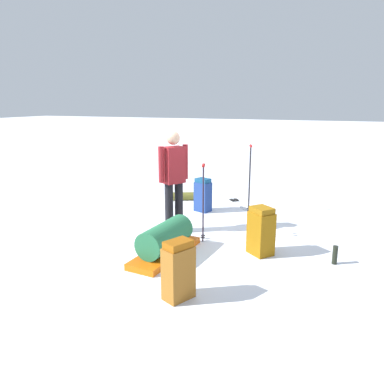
{
  "coord_description": "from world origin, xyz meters",
  "views": [
    {
      "loc": [
        5.59,
        2.23,
        2.17
      ],
      "look_at": [
        0.0,
        0.0,
        0.7
      ],
      "focal_mm": 34.93,
      "sensor_mm": 36.0,
      "label": 1
    }
  ],
  "objects_px": {
    "ski_pair_near": "(234,201)",
    "backpack_bright": "(261,231)",
    "backpack_small_spare": "(178,271)",
    "sleeping_mat_rolled": "(184,196)",
    "ski_poles_planted_near": "(250,176)",
    "ski_poles_planted_far": "(203,198)",
    "gear_sled": "(165,241)",
    "skier_standing": "(174,177)",
    "backpack_large_dark": "(203,195)",
    "thermos_bottle": "(335,255)"
  },
  "relations": [
    {
      "from": "skier_standing",
      "to": "backpack_bright",
      "type": "distance_m",
      "value": 1.73
    },
    {
      "from": "ski_poles_planted_near",
      "to": "skier_standing",
      "type": "bearing_deg",
      "value": -30.66
    },
    {
      "from": "ski_poles_planted_near",
      "to": "thermos_bottle",
      "type": "height_order",
      "value": "ski_poles_planted_near"
    },
    {
      "from": "ski_pair_near",
      "to": "ski_poles_planted_near",
      "type": "relative_size",
      "value": 1.16
    },
    {
      "from": "backpack_large_dark",
      "to": "thermos_bottle",
      "type": "height_order",
      "value": "backpack_large_dark"
    },
    {
      "from": "gear_sled",
      "to": "sleeping_mat_rolled",
      "type": "xyz_separation_m",
      "value": [
        -2.96,
        -0.96,
        -0.13
      ]
    },
    {
      "from": "skier_standing",
      "to": "ski_poles_planted_near",
      "type": "relative_size",
      "value": 1.25
    },
    {
      "from": "ski_pair_near",
      "to": "ski_poles_planted_near",
      "type": "xyz_separation_m",
      "value": [
        0.72,
        0.5,
        0.74
      ]
    },
    {
      "from": "backpack_bright",
      "to": "thermos_bottle",
      "type": "xyz_separation_m",
      "value": [
        -0.03,
        1.02,
        -0.22
      ]
    },
    {
      "from": "skier_standing",
      "to": "backpack_small_spare",
      "type": "xyz_separation_m",
      "value": [
        2.01,
        0.97,
        -0.62
      ]
    },
    {
      "from": "ski_pair_near",
      "to": "backpack_small_spare",
      "type": "height_order",
      "value": "backpack_small_spare"
    },
    {
      "from": "backpack_small_spare",
      "to": "ski_poles_planted_far",
      "type": "distance_m",
      "value": 1.88
    },
    {
      "from": "sleeping_mat_rolled",
      "to": "thermos_bottle",
      "type": "bearing_deg",
      "value": 53.88
    },
    {
      "from": "backpack_bright",
      "to": "backpack_small_spare",
      "type": "xyz_separation_m",
      "value": [
        1.6,
        -0.59,
        -0.01
      ]
    },
    {
      "from": "backpack_large_dark",
      "to": "backpack_bright",
      "type": "relative_size",
      "value": 0.96
    },
    {
      "from": "skier_standing",
      "to": "thermos_bottle",
      "type": "bearing_deg",
      "value": 81.54
    },
    {
      "from": "ski_poles_planted_near",
      "to": "ski_poles_planted_far",
      "type": "relative_size",
      "value": 1.1
    },
    {
      "from": "ski_poles_planted_near",
      "to": "backpack_large_dark",
      "type": "bearing_deg",
      "value": -75.11
    },
    {
      "from": "backpack_small_spare",
      "to": "ski_poles_planted_near",
      "type": "height_order",
      "value": "ski_poles_planted_near"
    },
    {
      "from": "skier_standing",
      "to": "ski_poles_planted_far",
      "type": "xyz_separation_m",
      "value": [
        0.2,
        0.6,
        -0.26
      ]
    },
    {
      "from": "backpack_large_dark",
      "to": "ski_pair_near",
      "type": "bearing_deg",
      "value": 157.87
    },
    {
      "from": "ski_poles_planted_far",
      "to": "backpack_small_spare",
      "type": "bearing_deg",
      "value": 11.62
    },
    {
      "from": "thermos_bottle",
      "to": "gear_sled",
      "type": "bearing_deg",
      "value": -75.19
    },
    {
      "from": "ski_poles_planted_far",
      "to": "gear_sled",
      "type": "relative_size",
      "value": 0.89
    },
    {
      "from": "ski_pair_near",
      "to": "gear_sled",
      "type": "distance_m",
      "value": 3.27
    },
    {
      "from": "ski_poles_planted_far",
      "to": "thermos_bottle",
      "type": "height_order",
      "value": "ski_poles_planted_far"
    },
    {
      "from": "backpack_large_dark",
      "to": "gear_sled",
      "type": "distance_m",
      "value": 2.32
    },
    {
      "from": "backpack_large_dark",
      "to": "skier_standing",
      "type": "bearing_deg",
      "value": -1.51
    },
    {
      "from": "skier_standing",
      "to": "backpack_small_spare",
      "type": "relative_size",
      "value": 2.47
    },
    {
      "from": "ski_poles_planted_near",
      "to": "thermos_bottle",
      "type": "bearing_deg",
      "value": 40.6
    },
    {
      "from": "backpack_large_dark",
      "to": "sleeping_mat_rolled",
      "type": "xyz_separation_m",
      "value": [
        -0.66,
        -0.69,
        -0.24
      ]
    },
    {
      "from": "backpack_bright",
      "to": "gear_sled",
      "type": "xyz_separation_m",
      "value": [
        0.57,
        -1.25,
        -0.12
      ]
    },
    {
      "from": "sleeping_mat_rolled",
      "to": "backpack_bright",
      "type": "bearing_deg",
      "value": 42.85
    },
    {
      "from": "sleeping_mat_rolled",
      "to": "backpack_small_spare",
      "type": "bearing_deg",
      "value": 22.15
    },
    {
      "from": "ski_poles_planted_far",
      "to": "thermos_bottle",
      "type": "bearing_deg",
      "value": 84.76
    },
    {
      "from": "ski_pair_near",
      "to": "ski_poles_planted_near",
      "type": "height_order",
      "value": "ski_poles_planted_near"
    },
    {
      "from": "ski_poles_planted_far",
      "to": "gear_sled",
      "type": "bearing_deg",
      "value": -20.19
    },
    {
      "from": "backpack_large_dark",
      "to": "ski_poles_planted_far",
      "type": "height_order",
      "value": "ski_poles_planted_far"
    },
    {
      "from": "skier_standing",
      "to": "sleeping_mat_rolled",
      "type": "height_order",
      "value": "skier_standing"
    },
    {
      "from": "ski_pair_near",
      "to": "backpack_bright",
      "type": "xyz_separation_m",
      "value": [
        2.69,
        1.14,
        0.33
      ]
    },
    {
      "from": "backpack_small_spare",
      "to": "ski_poles_planted_far",
      "type": "relative_size",
      "value": 0.56
    },
    {
      "from": "backpack_bright",
      "to": "ski_poles_planted_near",
      "type": "xyz_separation_m",
      "value": [
        -1.96,
        -0.64,
        0.41
      ]
    },
    {
      "from": "ski_pair_near",
      "to": "ski_poles_planted_far",
      "type": "distance_m",
      "value": 2.57
    },
    {
      "from": "sleeping_mat_rolled",
      "to": "skier_standing",
      "type": "bearing_deg",
      "value": 18.33
    },
    {
      "from": "sleeping_mat_rolled",
      "to": "ski_poles_planted_far",
      "type": "bearing_deg",
      "value": 29.87
    },
    {
      "from": "backpack_small_spare",
      "to": "sleeping_mat_rolled",
      "type": "distance_m",
      "value": 4.31
    },
    {
      "from": "backpack_large_dark",
      "to": "backpack_small_spare",
      "type": "bearing_deg",
      "value": 15.67
    },
    {
      "from": "backpack_large_dark",
      "to": "backpack_bright",
      "type": "distance_m",
      "value": 2.31
    },
    {
      "from": "backpack_large_dark",
      "to": "ski_poles_planted_near",
      "type": "distance_m",
      "value": 1.01
    },
    {
      "from": "backpack_small_spare",
      "to": "sleeping_mat_rolled",
      "type": "bearing_deg",
      "value": -157.85
    }
  ]
}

